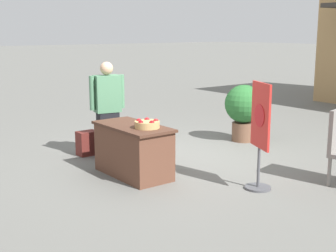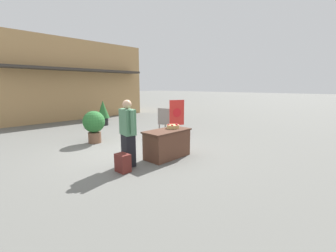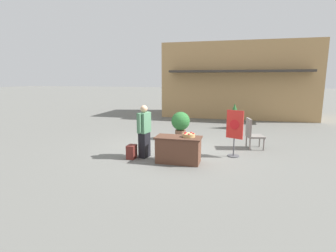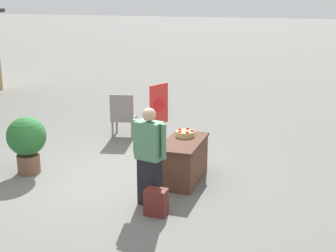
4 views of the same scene
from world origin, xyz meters
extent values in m
plane|color=slate|center=(0.00, 0.00, 0.00)|extent=(120.00, 120.00, 0.00)
cube|color=tan|center=(1.97, 9.30, 2.26)|extent=(9.07, 3.84, 4.53)
cube|color=#38332D|center=(1.97, 6.93, 2.81)|extent=(7.71, 0.90, 0.12)
cube|color=brown|center=(0.39, -1.19, 0.36)|extent=(1.25, 0.62, 0.73)
cube|color=#492C20|center=(0.39, -1.19, 0.75)|extent=(1.33, 0.65, 0.04)
cylinder|color=tan|center=(0.68, -1.14, 0.82)|extent=(0.36, 0.36, 0.10)
sphere|color=#A30F14|center=(0.81, -1.15, 0.86)|extent=(0.08, 0.08, 0.08)
sphere|color=red|center=(0.73, -1.02, 0.86)|extent=(0.08, 0.08, 0.08)
sphere|color=red|center=(0.57, -1.07, 0.86)|extent=(0.08, 0.08, 0.08)
sphere|color=red|center=(0.57, -1.21, 0.86)|extent=(0.08, 0.08, 0.08)
sphere|color=#A30F14|center=(0.70, -1.27, 0.86)|extent=(0.08, 0.08, 0.08)
cube|color=black|center=(-0.75, -0.96, 0.39)|extent=(0.30, 0.38, 0.78)
cube|color=#4C7F5B|center=(-0.75, -0.96, 1.09)|extent=(0.34, 0.46, 0.62)
sphere|color=tan|center=(-0.75, -0.96, 1.52)|extent=(0.22, 0.22, 0.22)
cylinder|color=#4C7F5B|center=(-0.69, -0.70, 1.12)|extent=(0.09, 0.09, 0.57)
cylinder|color=#4C7F5B|center=(-0.80, -1.21, 1.12)|extent=(0.09, 0.09, 0.57)
cube|color=maroon|center=(-1.08, -1.18, 0.21)|extent=(0.24, 0.34, 0.42)
cylinder|color=#4C4C51|center=(1.94, -0.18, 0.01)|extent=(0.36, 0.36, 0.03)
cylinder|color=#4C4C51|center=(1.94, -0.18, 0.31)|extent=(0.04, 0.04, 0.55)
cube|color=red|center=(1.94, -0.18, 1.02)|extent=(0.51, 0.25, 0.88)
cylinder|color=red|center=(1.93, -0.19, 1.02)|extent=(0.28, 0.13, 0.31)
cylinder|color=gray|center=(2.83, 1.25, 0.20)|extent=(0.05, 0.05, 0.41)
cylinder|color=gray|center=(2.93, 0.79, 0.20)|extent=(0.05, 0.05, 0.41)
cylinder|color=gray|center=(2.37, 1.15, 0.20)|extent=(0.05, 0.05, 0.41)
cylinder|color=gray|center=(2.47, 0.69, 0.20)|extent=(0.05, 0.05, 0.41)
cube|color=gray|center=(2.65, 0.97, 0.44)|extent=(0.65, 0.65, 0.06)
cube|color=gray|center=(2.41, 0.92, 0.77)|extent=(0.18, 0.55, 0.60)
cylinder|color=black|center=(1.89, 4.64, 0.19)|extent=(0.45, 0.45, 0.37)
cone|color=#28662D|center=(1.89, 4.64, 0.80)|extent=(0.60, 0.60, 0.85)
cylinder|color=brown|center=(-0.17, 1.75, 0.18)|extent=(0.43, 0.43, 0.36)
sphere|color=#28662D|center=(-0.17, 1.75, 0.74)|extent=(0.74, 0.74, 0.74)
camera|label=1|loc=(6.05, -4.88, 2.14)|focal=50.00mm
camera|label=2|loc=(-3.93, -5.31, 1.95)|focal=24.00mm
camera|label=3|loc=(1.95, -8.39, 2.44)|focal=28.00mm
camera|label=4|loc=(-7.37, -3.45, 3.35)|focal=50.00mm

